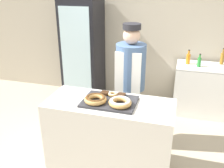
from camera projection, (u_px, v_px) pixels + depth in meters
The scene contains 15 objects.
ground_plane at pixel (110, 167), 3.07m from camera, with size 14.00×14.00×0.00m, color #B7A88E.
wall_back at pixel (143, 27), 4.44m from camera, with size 8.00×0.06×2.70m.
display_counter at pixel (110, 137), 2.90m from camera, with size 1.41×0.60×0.89m.
serving_tray at pixel (109, 102), 2.72m from camera, with size 0.58×0.41×0.02m.
donut_chocolate_glaze at pixel (95, 99), 2.68m from camera, with size 0.24×0.24×0.06m.
donut_light_glaze at pixel (120, 102), 2.61m from camera, with size 0.24×0.24×0.06m.
donut_mini_center at pixel (113, 94), 2.83m from camera, with size 0.12×0.12×0.04m.
brownie_back_left at pixel (105, 93), 2.86m from camera, with size 0.08×0.08×0.03m.
brownie_back_right at pixel (121, 95), 2.81m from camera, with size 0.08×0.08×0.03m.
baker_person at pixel (130, 84), 3.30m from camera, with size 0.39×0.39×1.64m.
beverage_fridge at pixel (83, 50), 4.51m from camera, with size 0.64×0.65×1.90m.
chest_freezer at pixel (207, 90), 4.17m from camera, with size 1.06×0.57×0.84m.
bottle_amber at pixel (222, 58), 4.08m from camera, with size 0.06×0.06×0.27m.
bottle_green at pixel (199, 62), 3.97m from camera, with size 0.06×0.06×0.21m.
bottle_orange at pixel (188, 58), 4.10m from camera, with size 0.07×0.07×0.24m.
Camera 1 is at (0.70, -2.34, 2.13)m, focal length 40.00 mm.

